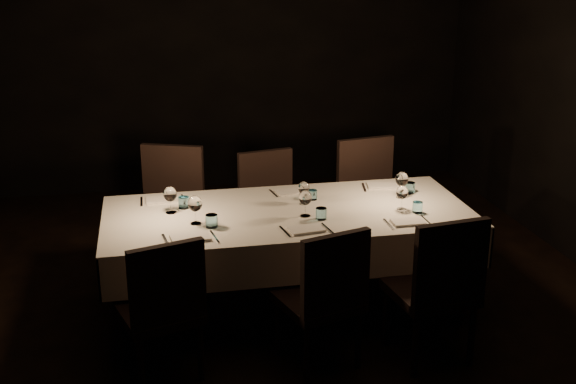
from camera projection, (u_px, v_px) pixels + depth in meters
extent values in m
cube|color=black|center=(288.00, 310.00, 5.22)|extent=(5.00, 6.00, 0.01)
cube|color=black|center=(232.00, 47.00, 7.52)|extent=(5.00, 0.01, 3.00)
cube|color=black|center=(504.00, 331.00, 1.95)|extent=(5.00, 0.01, 3.00)
cube|color=black|center=(288.00, 215.00, 4.98)|extent=(2.40, 1.00, 0.04)
cylinder|color=black|center=(126.00, 307.00, 4.51)|extent=(0.07, 0.07, 0.71)
cylinder|color=black|center=(127.00, 254.00, 5.29)|extent=(0.07, 0.07, 0.71)
cylinder|color=black|center=(461.00, 277.00, 4.92)|extent=(0.07, 0.07, 0.71)
cylinder|color=black|center=(416.00, 232.00, 5.70)|extent=(0.07, 0.07, 0.71)
cube|color=beige|center=(288.00, 212.00, 4.98)|extent=(2.52, 1.12, 0.01)
cube|color=beige|center=(274.00, 205.00, 5.54)|extent=(2.52, 0.01, 0.28)
cube|color=beige|center=(305.00, 264.00, 4.51)|extent=(2.52, 0.01, 0.28)
cube|color=beige|center=(457.00, 219.00, 5.25)|extent=(0.01, 1.12, 0.28)
cube|color=beige|center=(103.00, 245.00, 4.79)|extent=(0.01, 1.12, 0.28)
cylinder|color=black|center=(179.00, 325.00, 4.61)|extent=(0.04, 0.04, 0.39)
cylinder|color=black|center=(200.00, 352.00, 4.31)|extent=(0.04, 0.04, 0.39)
cylinder|color=black|center=(123.00, 339.00, 4.45)|extent=(0.04, 0.04, 0.39)
cylinder|color=black|center=(141.00, 368.00, 4.14)|extent=(0.04, 0.04, 0.39)
cube|color=black|center=(159.00, 313.00, 4.31)|extent=(0.56, 0.56, 0.06)
cube|color=black|center=(168.00, 284.00, 4.06)|extent=(0.44, 0.18, 0.48)
cube|color=beige|center=(190.00, 238.00, 4.49)|extent=(0.26, 0.18, 0.02)
cube|color=silver|center=(166.00, 240.00, 4.46)|extent=(0.05, 0.22, 0.01)
cube|color=silver|center=(215.00, 237.00, 4.52)|extent=(0.05, 0.22, 0.01)
cylinder|color=#B9E4F2|center=(212.00, 221.00, 4.67)|extent=(0.08, 0.08, 0.08)
cylinder|color=white|center=(196.00, 223.00, 4.74)|extent=(0.07, 0.07, 0.00)
cylinder|color=white|center=(196.00, 217.00, 4.73)|extent=(0.01, 0.01, 0.09)
ellipsoid|color=white|center=(195.00, 203.00, 4.70)|extent=(0.10, 0.10, 0.11)
cylinder|color=black|center=(327.00, 315.00, 4.74)|extent=(0.04, 0.04, 0.39)
cylinder|color=black|center=(358.00, 340.00, 4.44)|extent=(0.04, 0.04, 0.39)
cylinder|color=black|center=(278.00, 328.00, 4.58)|extent=(0.04, 0.04, 0.39)
cylinder|color=black|center=(307.00, 355.00, 4.27)|extent=(0.04, 0.04, 0.39)
cube|color=black|center=(318.00, 302.00, 4.44)|extent=(0.56, 0.56, 0.06)
cube|color=black|center=(336.00, 273.00, 4.19)|extent=(0.44, 0.18, 0.49)
cube|color=beige|center=(306.00, 229.00, 4.63)|extent=(0.24, 0.17, 0.02)
cube|color=silver|center=(285.00, 232.00, 4.60)|extent=(0.05, 0.20, 0.01)
cube|color=silver|center=(328.00, 228.00, 4.65)|extent=(0.04, 0.20, 0.01)
cylinder|color=#B9E4F2|center=(321.00, 214.00, 4.81)|extent=(0.07, 0.07, 0.08)
cylinder|color=white|center=(305.00, 216.00, 4.88)|extent=(0.07, 0.07, 0.00)
cylinder|color=white|center=(305.00, 209.00, 4.86)|extent=(0.01, 0.01, 0.09)
ellipsoid|color=white|center=(305.00, 198.00, 4.84)|extent=(0.09, 0.09, 0.10)
cylinder|color=black|center=(439.00, 307.00, 4.81)|extent=(0.04, 0.04, 0.41)
cylinder|color=black|center=(472.00, 336.00, 4.46)|extent=(0.04, 0.04, 0.41)
cylinder|color=black|center=(386.00, 317.00, 4.69)|extent=(0.04, 0.04, 0.41)
cylinder|color=black|center=(415.00, 347.00, 4.34)|extent=(0.04, 0.04, 0.41)
cube|color=black|center=(430.00, 292.00, 4.50)|extent=(0.53, 0.53, 0.06)
cube|color=black|center=(451.00, 263.00, 4.22)|extent=(0.48, 0.11, 0.52)
cube|color=beige|center=(408.00, 222.00, 4.75)|extent=(0.21, 0.13, 0.02)
cube|color=silver|center=(389.00, 224.00, 4.73)|extent=(0.02, 0.19, 0.01)
cube|color=silver|center=(427.00, 221.00, 4.78)|extent=(0.01, 0.19, 0.01)
cylinder|color=#B9E4F2|center=(418.00, 207.00, 4.94)|extent=(0.07, 0.07, 0.07)
cylinder|color=white|center=(401.00, 209.00, 5.01)|extent=(0.06, 0.06, 0.00)
cylinder|color=white|center=(402.00, 203.00, 4.99)|extent=(0.01, 0.01, 0.08)
ellipsoid|color=white|center=(402.00, 192.00, 4.97)|extent=(0.08, 0.08, 0.10)
cylinder|color=black|center=(133.00, 261.00, 5.50)|extent=(0.04, 0.04, 0.43)
cylinder|color=black|center=(152.00, 241.00, 5.89)|extent=(0.04, 0.04, 0.43)
cylinder|color=black|center=(185.00, 265.00, 5.44)|extent=(0.04, 0.04, 0.43)
cylinder|color=black|center=(201.00, 244.00, 5.82)|extent=(0.04, 0.04, 0.43)
cube|color=black|center=(166.00, 223.00, 5.58)|extent=(0.64, 0.64, 0.06)
cube|color=black|center=(173.00, 178.00, 5.69)|extent=(0.48, 0.22, 0.54)
cube|color=beige|center=(162.00, 200.00, 5.17)|extent=(0.23, 0.15, 0.02)
cube|color=silver|center=(142.00, 202.00, 5.14)|extent=(0.02, 0.21, 0.01)
cube|color=silver|center=(183.00, 199.00, 5.20)|extent=(0.01, 0.21, 0.01)
cylinder|color=#B9E4F2|center=(184.00, 203.00, 5.02)|extent=(0.07, 0.07, 0.08)
cylinder|color=white|center=(171.00, 213.00, 4.94)|extent=(0.07, 0.07, 0.00)
cylinder|color=white|center=(171.00, 206.00, 4.92)|extent=(0.01, 0.01, 0.09)
ellipsoid|color=white|center=(170.00, 194.00, 4.90)|extent=(0.09, 0.09, 0.10)
cylinder|color=black|center=(261.00, 259.00, 5.59)|extent=(0.04, 0.04, 0.40)
cylinder|color=black|center=(245.00, 242.00, 5.92)|extent=(0.04, 0.04, 0.40)
cylinder|color=black|center=(305.00, 251.00, 5.73)|extent=(0.04, 0.04, 0.40)
cylinder|color=black|center=(287.00, 235.00, 6.05)|extent=(0.04, 0.04, 0.40)
cube|color=black|center=(275.00, 220.00, 5.75)|extent=(0.53, 0.53, 0.06)
cube|color=black|center=(265.00, 180.00, 5.83)|extent=(0.46, 0.14, 0.49)
cube|color=beige|center=(290.00, 192.00, 5.34)|extent=(0.22, 0.16, 0.01)
cube|color=silver|center=(273.00, 193.00, 5.32)|extent=(0.04, 0.18, 0.01)
cube|color=silver|center=(307.00, 191.00, 5.37)|extent=(0.04, 0.18, 0.01)
cylinder|color=#B9E4F2|center=(312.00, 195.00, 5.19)|extent=(0.07, 0.07, 0.07)
cylinder|color=white|center=(304.00, 204.00, 5.11)|extent=(0.06, 0.06, 0.00)
cylinder|color=white|center=(304.00, 198.00, 5.10)|extent=(0.01, 0.01, 0.08)
ellipsoid|color=white|center=(304.00, 188.00, 5.07)|extent=(0.08, 0.08, 0.09)
cylinder|color=black|center=(363.00, 253.00, 5.65)|extent=(0.04, 0.04, 0.43)
cylinder|color=black|center=(341.00, 235.00, 6.01)|extent=(0.04, 0.04, 0.43)
cylinder|color=black|center=(409.00, 246.00, 5.79)|extent=(0.04, 0.04, 0.43)
cylinder|color=black|center=(385.00, 228.00, 6.15)|extent=(0.04, 0.04, 0.43)
cube|color=black|center=(376.00, 212.00, 5.82)|extent=(0.57, 0.57, 0.06)
cube|color=black|center=(365.00, 170.00, 5.92)|extent=(0.49, 0.13, 0.53)
cube|color=beige|center=(383.00, 186.00, 5.47)|extent=(0.25, 0.18, 0.02)
cube|color=silver|center=(364.00, 188.00, 5.45)|extent=(0.05, 0.21, 0.01)
cube|color=silver|center=(401.00, 185.00, 5.50)|extent=(0.05, 0.21, 0.01)
cylinder|color=#B9E4F2|center=(410.00, 188.00, 5.32)|extent=(0.08, 0.08, 0.08)
cylinder|color=white|center=(401.00, 197.00, 5.24)|extent=(0.07, 0.07, 0.00)
cylinder|color=white|center=(401.00, 191.00, 5.23)|extent=(0.01, 0.01, 0.09)
ellipsoid|color=white|center=(402.00, 179.00, 5.20)|extent=(0.09, 0.09, 0.11)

